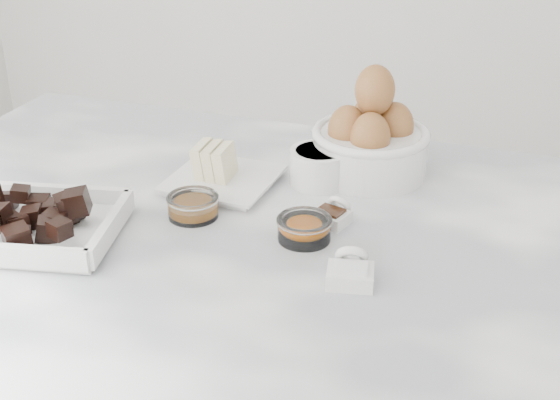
{
  "coord_description": "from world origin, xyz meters",
  "views": [
    {
      "loc": [
        0.33,
        -0.84,
        1.44
      ],
      "look_at": [
        0.02,
        0.03,
        0.98
      ],
      "focal_mm": 50.0,
      "sensor_mm": 36.0,
      "label": 1
    }
  ],
  "objects_px": {
    "honey_bowl": "(193,206)",
    "vanilla_spoon": "(333,214)",
    "chocolate_dish": "(28,219)",
    "salt_spoon": "(351,270)",
    "egg_bowl": "(370,140)",
    "zest_bowl": "(304,228)",
    "butter_plate": "(221,173)",
    "sugar_ramekin": "(320,165)"
  },
  "relations": [
    {
      "from": "butter_plate",
      "to": "honey_bowl",
      "type": "height_order",
      "value": "butter_plate"
    },
    {
      "from": "chocolate_dish",
      "to": "zest_bowl",
      "type": "height_order",
      "value": "chocolate_dish"
    },
    {
      "from": "chocolate_dish",
      "to": "vanilla_spoon",
      "type": "height_order",
      "value": "chocolate_dish"
    },
    {
      "from": "egg_bowl",
      "to": "salt_spoon",
      "type": "xyz_separation_m",
      "value": [
        0.05,
        -0.31,
        -0.04
      ]
    },
    {
      "from": "sugar_ramekin",
      "to": "butter_plate",
      "type": "bearing_deg",
      "value": -157.74
    },
    {
      "from": "butter_plate",
      "to": "salt_spoon",
      "type": "height_order",
      "value": "butter_plate"
    },
    {
      "from": "egg_bowl",
      "to": "honey_bowl",
      "type": "xyz_separation_m",
      "value": [
        -0.19,
        -0.22,
        -0.04
      ]
    },
    {
      "from": "butter_plate",
      "to": "vanilla_spoon",
      "type": "xyz_separation_m",
      "value": [
        0.19,
        -0.06,
        -0.01
      ]
    },
    {
      "from": "chocolate_dish",
      "to": "salt_spoon",
      "type": "distance_m",
      "value": 0.43
    },
    {
      "from": "salt_spoon",
      "to": "sugar_ramekin",
      "type": "bearing_deg",
      "value": 114.62
    },
    {
      "from": "sugar_ramekin",
      "to": "vanilla_spoon",
      "type": "bearing_deg",
      "value": -64.84
    },
    {
      "from": "sugar_ramekin",
      "to": "zest_bowl",
      "type": "distance_m",
      "value": 0.17
    },
    {
      "from": "chocolate_dish",
      "to": "salt_spoon",
      "type": "height_order",
      "value": "chocolate_dish"
    },
    {
      "from": "chocolate_dish",
      "to": "egg_bowl",
      "type": "bearing_deg",
      "value": 42.27
    },
    {
      "from": "butter_plate",
      "to": "zest_bowl",
      "type": "height_order",
      "value": "butter_plate"
    },
    {
      "from": "vanilla_spoon",
      "to": "salt_spoon",
      "type": "xyz_separation_m",
      "value": [
        0.06,
        -0.14,
        0.0
      ]
    },
    {
      "from": "chocolate_dish",
      "to": "sugar_ramekin",
      "type": "distance_m",
      "value": 0.42
    },
    {
      "from": "chocolate_dish",
      "to": "honey_bowl",
      "type": "xyz_separation_m",
      "value": [
        0.18,
        0.12,
        -0.01
      ]
    },
    {
      "from": "salt_spoon",
      "to": "vanilla_spoon",
      "type": "bearing_deg",
      "value": 114.17
    },
    {
      "from": "salt_spoon",
      "to": "egg_bowl",
      "type": "bearing_deg",
      "value": 99.5
    },
    {
      "from": "butter_plate",
      "to": "sugar_ramekin",
      "type": "relative_size",
      "value": 1.74
    },
    {
      "from": "egg_bowl",
      "to": "zest_bowl",
      "type": "height_order",
      "value": "egg_bowl"
    },
    {
      "from": "chocolate_dish",
      "to": "sugar_ramekin",
      "type": "height_order",
      "value": "chocolate_dish"
    },
    {
      "from": "egg_bowl",
      "to": "vanilla_spoon",
      "type": "distance_m",
      "value": 0.18
    },
    {
      "from": "egg_bowl",
      "to": "salt_spoon",
      "type": "relative_size",
      "value": 2.4
    },
    {
      "from": "chocolate_dish",
      "to": "salt_spoon",
      "type": "xyz_separation_m",
      "value": [
        0.43,
        0.03,
        -0.01
      ]
    },
    {
      "from": "sugar_ramekin",
      "to": "honey_bowl",
      "type": "relative_size",
      "value": 1.23
    },
    {
      "from": "zest_bowl",
      "to": "vanilla_spoon",
      "type": "xyz_separation_m",
      "value": [
        0.02,
        0.06,
        -0.01
      ]
    },
    {
      "from": "egg_bowl",
      "to": "honey_bowl",
      "type": "bearing_deg",
      "value": -131.69
    },
    {
      "from": "chocolate_dish",
      "to": "zest_bowl",
      "type": "relative_size",
      "value": 3.63
    },
    {
      "from": "vanilla_spoon",
      "to": "salt_spoon",
      "type": "distance_m",
      "value": 0.15
    },
    {
      "from": "sugar_ramekin",
      "to": "honey_bowl",
      "type": "xyz_separation_m",
      "value": [
        -0.13,
        -0.16,
        -0.01
      ]
    },
    {
      "from": "butter_plate",
      "to": "zest_bowl",
      "type": "distance_m",
      "value": 0.2
    },
    {
      "from": "egg_bowl",
      "to": "honey_bowl",
      "type": "height_order",
      "value": "egg_bowl"
    },
    {
      "from": "butter_plate",
      "to": "egg_bowl",
      "type": "relative_size",
      "value": 0.87
    },
    {
      "from": "zest_bowl",
      "to": "salt_spoon",
      "type": "relative_size",
      "value": 0.98
    },
    {
      "from": "chocolate_dish",
      "to": "butter_plate",
      "type": "xyz_separation_m",
      "value": [
        0.18,
        0.23,
        -0.0
      ]
    },
    {
      "from": "vanilla_spoon",
      "to": "zest_bowl",
      "type": "bearing_deg",
      "value": -110.02
    },
    {
      "from": "honey_bowl",
      "to": "salt_spoon",
      "type": "bearing_deg",
      "value": -19.43
    },
    {
      "from": "chocolate_dish",
      "to": "vanilla_spoon",
      "type": "relative_size",
      "value": 4.01
    },
    {
      "from": "butter_plate",
      "to": "vanilla_spoon",
      "type": "bearing_deg",
      "value": -16.68
    },
    {
      "from": "honey_bowl",
      "to": "vanilla_spoon",
      "type": "distance_m",
      "value": 0.19
    }
  ]
}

